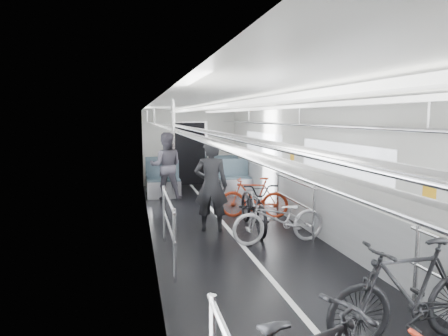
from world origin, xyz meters
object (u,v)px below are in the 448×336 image
Objects in this scene: bike_right_mid at (279,219)px; bike_right_far at (254,198)px; bike_aisle at (254,205)px; person_seated at (166,166)px; bike_right_near at (410,292)px; person_standing at (211,186)px.

bike_right_far reaches higher than bike_right_mid.
person_seated is (-1.42, 3.35, 0.41)m from bike_aisle.
person_seated is (-1.69, 2.48, 0.44)m from bike_right_far.
bike_right_near is 4.14m from bike_aisle.
bike_right_near is 4.39m from person_standing.
bike_aisle is 1.03× the size of person_seated.
bike_right_far is (0.09, 1.80, 0.01)m from bike_right_mid.
bike_right_mid is 0.95× the size of person_standing.
person_standing is (-1.12, 4.23, 0.36)m from bike_right_near.
person_seated is at bearing -161.91° from bike_right_mid.
bike_aisle is (-0.18, 0.92, 0.04)m from bike_right_mid.
bike_right_far is at bearing -130.33° from person_standing.
bike_aisle is 1.05× the size of person_standing.
bike_right_mid is at bearing -177.73° from bike_right_near.
person_seated reaches higher than person_standing.
bike_right_mid is 0.94× the size of person_seated.
bike_right_far is 3.04m from person_seated.
bike_right_near is at bearing 119.21° from person_standing.
bike_right_near is 0.97× the size of person_seated.
bike_right_mid is (-0.12, 3.21, -0.08)m from bike_right_near.
bike_right_mid is at bearing 15.91° from bike_right_far.
bike_right_far is 0.91m from bike_aisle.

